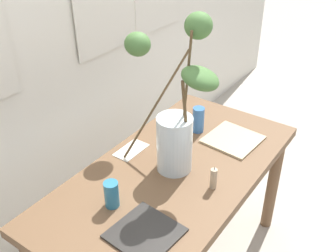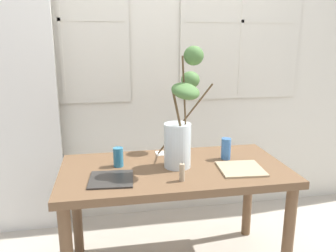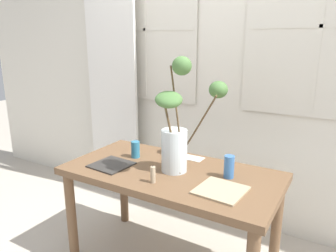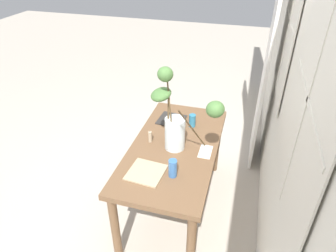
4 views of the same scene
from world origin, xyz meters
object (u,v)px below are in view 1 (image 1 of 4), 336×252
vase_with_branches (175,114)px  plate_square_right (233,139)px  dining_table (173,186)px  drinking_glass_blue_right (198,120)px  plate_square_left (145,233)px  drinking_glass_blue_left (112,194)px  pillar_candle (213,179)px

vase_with_branches → plate_square_right: (0.34, -0.15, -0.27)m
dining_table → drinking_glass_blue_right: (0.36, 0.08, 0.17)m
plate_square_left → drinking_glass_blue_right: bearing=15.9°
vase_with_branches → drinking_glass_blue_left: size_ratio=6.25×
drinking_glass_blue_left → drinking_glass_blue_right: size_ratio=0.85×
vase_with_branches → drinking_glass_blue_left: 0.45m
drinking_glass_blue_left → drinking_glass_blue_right: 0.70m
drinking_glass_blue_right → plate_square_right: (0.03, -0.20, -0.07)m
vase_with_branches → pillar_candle: vase_with_branches is taller
drinking_glass_blue_left → plate_square_right: size_ratio=0.46×
dining_table → drinking_glass_blue_left: bearing=167.0°
plate_square_left → pillar_candle: pillar_candle is taller
dining_table → plate_square_left: bearing=-161.3°
drinking_glass_blue_left → pillar_candle: 0.45m
plate_square_left → pillar_candle: bearing=-12.1°
drinking_glass_blue_right → plate_square_right: bearing=-82.5°
pillar_candle → drinking_glass_blue_left: bearing=139.0°
drinking_glass_blue_right → drinking_glass_blue_left: bearing=-179.7°
plate_square_left → vase_with_branches: bearing=20.0°
drinking_glass_blue_left → plate_square_right: (0.73, -0.20, -0.05)m
plate_square_right → dining_table: bearing=163.3°
dining_table → drinking_glass_blue_left: (-0.34, 0.08, 0.16)m
plate_square_right → drinking_glass_blue_right: bearing=97.5°
drinking_glass_blue_left → drinking_glass_blue_right: (0.70, 0.00, 0.01)m
plate_square_left → plate_square_right: bearing=1.1°
dining_table → pillar_candle: (-0.00, -0.22, 0.15)m
dining_table → vase_with_branches: 0.38m
drinking_glass_blue_left → pillar_candle: (0.34, -0.29, -0.01)m
drinking_glass_blue_right → plate_square_right: 0.21m
dining_table → drinking_glass_blue_right: bearing=12.8°
plate_square_left → plate_square_right: size_ratio=0.94×
vase_with_branches → drinking_glass_blue_right: 0.38m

